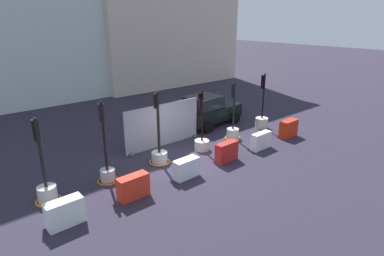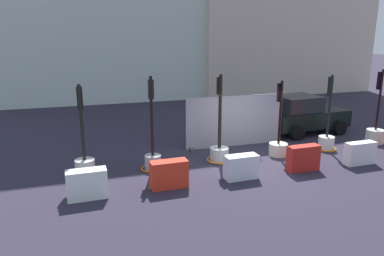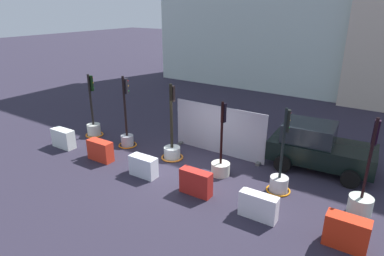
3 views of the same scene
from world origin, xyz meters
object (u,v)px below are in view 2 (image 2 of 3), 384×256
traffic_light_3 (278,143)px  construction_barrier_2 (241,167)px  traffic_light_4 (327,137)px  construction_barrier_0 (87,184)px  car_black_sedan (303,114)px  construction_barrier_1 (169,174)px  traffic_light_2 (219,148)px  traffic_light_1 (153,152)px  construction_barrier_4 (360,153)px  traffic_light_0 (85,161)px  construction_barrier_3 (303,158)px  traffic_light_5 (375,131)px

traffic_light_3 → construction_barrier_2: bearing=-144.2°
traffic_light_4 → construction_barrier_0: bearing=-169.3°
car_black_sedan → traffic_light_3: bearing=-137.2°
construction_barrier_2 → construction_barrier_1: bearing=179.4°
traffic_light_2 → construction_barrier_1: (-2.34, -1.78, -0.07)m
traffic_light_4 → traffic_light_1: bearing=-179.7°
traffic_light_1 → construction_barrier_0: traffic_light_1 is taller
construction_barrier_2 → construction_barrier_4: (4.60, -0.05, 0.01)m
construction_barrier_4 → traffic_light_0: bearing=169.2°
construction_barrier_1 → traffic_light_1: bearing=94.8°
traffic_light_3 → traffic_light_4: traffic_light_4 is taller
traffic_light_0 → traffic_light_2: (4.72, 0.08, -0.03)m
traffic_light_0 → construction_barrier_2: 5.06m
traffic_light_3 → traffic_light_0: bearing=179.7°
traffic_light_0 → traffic_light_4: (9.33, 0.04, -0.03)m
construction_barrier_4 → car_black_sedan: car_black_sedan is taller
traffic_light_0 → traffic_light_1: (2.24, 0.00, 0.07)m
traffic_light_1 → traffic_light_3: bearing=-0.5°
construction_barrier_4 → traffic_light_1: bearing=165.9°
traffic_light_3 → traffic_light_4: size_ratio=0.96×
traffic_light_4 → construction_barrier_1: traffic_light_4 is taller
traffic_light_0 → construction_barrier_4: traffic_light_0 is taller
traffic_light_4 → construction_barrier_4: 1.83m
construction_barrier_3 → traffic_light_1: bearing=160.6°
construction_barrier_1 → car_black_sedan: size_ratio=0.28×
car_black_sedan → construction_barrier_1: bearing=-150.4°
traffic_light_2 → construction_barrier_2: bearing=-89.1°
construction_barrier_1 → construction_barrier_4: bearing=-0.7°
construction_barrier_3 → construction_barrier_4: bearing=-2.1°
traffic_light_2 → construction_barrier_0: bearing=-159.1°
traffic_light_4 → traffic_light_5: (2.52, 0.10, 0.03)m
construction_barrier_2 → construction_barrier_4: size_ratio=0.94×
construction_barrier_1 → construction_barrier_3: bearing=0.0°
construction_barrier_0 → construction_barrier_2: bearing=0.0°
traffic_light_4 → construction_barrier_3: size_ratio=2.67×
construction_barrier_0 → construction_barrier_4: construction_barrier_0 is taller
traffic_light_4 → car_black_sedan: bearing=77.1°
traffic_light_4 → traffic_light_5: size_ratio=0.96×
traffic_light_5 → construction_barrier_3: (-4.78, -1.84, -0.09)m
construction_barrier_4 → traffic_light_2: bearing=158.1°
traffic_light_0 → traffic_light_3: size_ratio=1.06×
traffic_light_1 → traffic_light_5: traffic_light_1 is taller
traffic_light_4 → car_black_sedan: 2.62m
construction_barrier_1 → construction_barrier_3: (4.69, 0.00, 0.01)m
traffic_light_2 → traffic_light_5: 7.13m
traffic_light_3 → construction_barrier_3: bearing=-90.8°
traffic_light_1 → construction_barrier_4: 7.33m
traffic_light_1 → car_black_sedan: bearing=18.5°
traffic_light_0 → construction_barrier_2: bearing=-20.0°
construction_barrier_2 → construction_barrier_4: 4.60m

